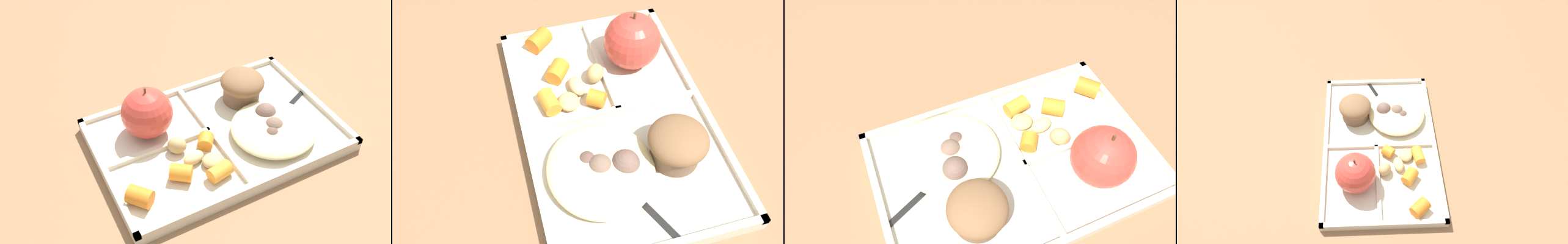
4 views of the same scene
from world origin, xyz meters
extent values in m
plane|color=#846042|center=(0.00, 0.00, 0.00)|extent=(6.00, 6.00, 0.00)
cube|color=beige|center=(0.00, 0.00, 0.01)|extent=(0.40, 0.26, 0.02)
cube|color=beige|center=(0.00, -0.12, 0.02)|extent=(0.40, 0.01, 0.01)
cube|color=beige|center=(0.00, 0.12, 0.02)|extent=(0.40, 0.01, 0.01)
cube|color=beige|center=(-0.19, 0.00, 0.02)|extent=(0.01, 0.26, 0.01)
cube|color=beige|center=(0.19, 0.00, 0.02)|extent=(0.01, 0.26, 0.01)
cube|color=beige|center=(-0.01, 0.00, 0.02)|extent=(0.01, 0.24, 0.01)
cube|color=beige|center=(-0.10, 0.01, 0.02)|extent=(0.18, 0.01, 0.01)
sphere|color=#C63D33|center=(-0.10, 0.06, 0.06)|extent=(0.08, 0.08, 0.08)
cylinder|color=#4C381E|center=(-0.10, 0.06, 0.10)|extent=(0.00, 0.00, 0.01)
cylinder|color=brown|center=(0.08, 0.06, 0.03)|extent=(0.06, 0.06, 0.03)
ellipsoid|color=brown|center=(0.08, 0.06, 0.05)|extent=(0.08, 0.08, 0.04)
cylinder|color=orange|center=(-0.04, -0.08, 0.03)|extent=(0.04, 0.03, 0.02)
cylinder|color=orange|center=(-0.10, -0.06, 0.03)|extent=(0.04, 0.04, 0.03)
cylinder|color=orange|center=(-0.03, -0.02, 0.03)|extent=(0.03, 0.03, 0.02)
cylinder|color=orange|center=(-0.17, -0.07, 0.03)|extent=(0.04, 0.05, 0.03)
ellipsoid|color=tan|center=(-0.06, -0.04, 0.02)|extent=(0.04, 0.03, 0.02)
ellipsoid|color=tan|center=(-0.04, -0.06, 0.02)|extent=(0.03, 0.03, 0.02)
ellipsoid|color=tan|center=(-0.08, -0.01, 0.03)|extent=(0.04, 0.04, 0.03)
ellipsoid|color=beige|center=(0.08, -0.04, 0.03)|extent=(0.14, 0.14, 0.03)
sphere|color=#755B4C|center=(0.08, -0.05, 0.03)|extent=(0.03, 0.03, 0.03)
sphere|color=brown|center=(0.07, -0.06, 0.03)|extent=(0.03, 0.03, 0.03)
sphere|color=brown|center=(0.09, -0.01, 0.03)|extent=(0.04, 0.04, 0.04)
cube|color=black|center=(0.15, 0.00, 0.02)|extent=(0.09, 0.05, 0.00)
cube|color=black|center=(0.09, -0.03, 0.02)|extent=(0.04, 0.03, 0.00)
cylinder|color=black|center=(0.06, -0.03, 0.02)|extent=(0.02, 0.01, 0.00)
cylinder|color=black|center=(0.07, -0.04, 0.02)|extent=(0.02, 0.01, 0.00)
cylinder|color=black|center=(0.07, -0.04, 0.02)|extent=(0.02, 0.01, 0.00)
camera|label=1|loc=(-0.28, -0.46, 0.55)|focal=42.00mm
camera|label=2|loc=(0.34, -0.13, 0.50)|focal=40.21mm
camera|label=3|loc=(0.14, 0.19, 0.45)|focal=31.29mm
camera|label=4|loc=(-0.43, 0.03, 0.67)|focal=30.94mm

